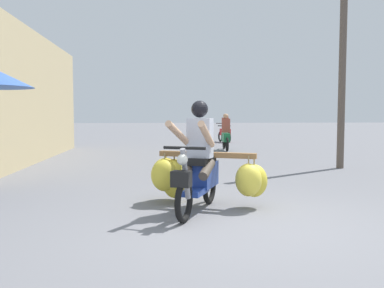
{
  "coord_description": "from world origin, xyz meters",
  "views": [
    {
      "loc": [
        -1.12,
        -5.03,
        1.39
      ],
      "look_at": [
        -0.55,
        1.84,
        0.9
      ],
      "focal_mm": 39.58,
      "sensor_mm": 36.0,
      "label": 1
    }
  ],
  "objects_px": {
    "motorbike_main_loaded": "(194,173)",
    "motorbike_distant_ahead_right": "(225,131)",
    "utility_pole": "(343,52)",
    "motorbike_distant_ahead_left": "(226,135)"
  },
  "relations": [
    {
      "from": "motorbike_distant_ahead_right",
      "to": "motorbike_main_loaded",
      "type": "bearing_deg",
      "value": -101.06
    },
    {
      "from": "motorbike_distant_ahead_left",
      "to": "utility_pole",
      "type": "bearing_deg",
      "value": -69.4
    },
    {
      "from": "utility_pole",
      "to": "motorbike_main_loaded",
      "type": "bearing_deg",
      "value": -134.88
    },
    {
      "from": "motorbike_distant_ahead_left",
      "to": "motorbike_distant_ahead_right",
      "type": "xyz_separation_m",
      "value": [
        0.69,
        4.46,
        0.0
      ]
    },
    {
      "from": "motorbike_distant_ahead_left",
      "to": "utility_pole",
      "type": "relative_size",
      "value": 0.28
    },
    {
      "from": "motorbike_main_loaded",
      "to": "utility_pole",
      "type": "height_order",
      "value": "utility_pole"
    },
    {
      "from": "motorbike_main_loaded",
      "to": "motorbike_distant_ahead_right",
      "type": "distance_m",
      "value": 14.37
    },
    {
      "from": "motorbike_distant_ahead_left",
      "to": "utility_pole",
      "type": "height_order",
      "value": "utility_pole"
    },
    {
      "from": "motorbike_distant_ahead_right",
      "to": "utility_pole",
      "type": "distance_m",
      "value": 10.33
    },
    {
      "from": "motorbike_main_loaded",
      "to": "motorbike_distant_ahead_left",
      "type": "height_order",
      "value": "motorbike_main_loaded"
    }
  ]
}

